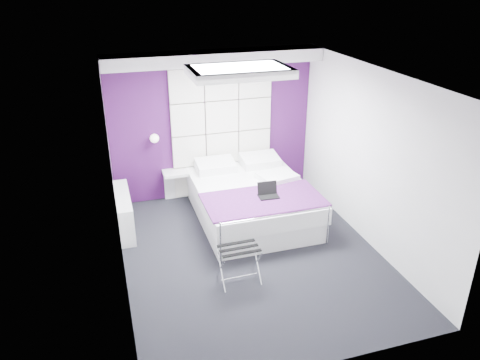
# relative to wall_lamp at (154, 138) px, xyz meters

# --- Properties ---
(floor) EXTENTS (4.40, 4.40, 0.00)m
(floor) POSITION_rel_wall_lamp_xyz_m (1.05, -2.06, -1.22)
(floor) COLOR black
(floor) RESTS_ON ground
(ceiling) EXTENTS (4.40, 4.40, 0.00)m
(ceiling) POSITION_rel_wall_lamp_xyz_m (1.05, -2.06, 1.38)
(ceiling) COLOR white
(ceiling) RESTS_ON wall_back
(wall_back) EXTENTS (3.60, 0.00, 3.60)m
(wall_back) POSITION_rel_wall_lamp_xyz_m (1.05, 0.14, 0.08)
(wall_back) COLOR silver
(wall_back) RESTS_ON floor
(wall_left) EXTENTS (0.00, 4.40, 4.40)m
(wall_left) POSITION_rel_wall_lamp_xyz_m (-0.75, -2.06, 0.08)
(wall_left) COLOR silver
(wall_left) RESTS_ON floor
(wall_right) EXTENTS (0.00, 4.40, 4.40)m
(wall_right) POSITION_rel_wall_lamp_xyz_m (2.85, -2.06, 0.08)
(wall_right) COLOR silver
(wall_right) RESTS_ON floor
(accent_wall) EXTENTS (3.58, 0.02, 2.58)m
(accent_wall) POSITION_rel_wall_lamp_xyz_m (1.05, 0.13, 0.08)
(accent_wall) COLOR #3D1046
(accent_wall) RESTS_ON wall_back
(soffit) EXTENTS (3.58, 0.50, 0.20)m
(soffit) POSITION_rel_wall_lamp_xyz_m (1.05, -0.11, 1.28)
(soffit) COLOR white
(soffit) RESTS_ON wall_back
(headboard) EXTENTS (1.80, 0.08, 2.30)m
(headboard) POSITION_rel_wall_lamp_xyz_m (1.20, 0.08, -0.05)
(headboard) COLOR silver
(headboard) RESTS_ON wall_back
(skylight) EXTENTS (1.36, 0.86, 0.12)m
(skylight) POSITION_rel_wall_lamp_xyz_m (1.05, -1.46, 1.33)
(skylight) COLOR white
(skylight) RESTS_ON ceiling
(wall_lamp) EXTENTS (0.15, 0.15, 0.15)m
(wall_lamp) POSITION_rel_wall_lamp_xyz_m (0.00, 0.00, 0.00)
(wall_lamp) COLOR white
(wall_lamp) RESTS_ON wall_back
(radiator) EXTENTS (0.22, 1.20, 0.60)m
(radiator) POSITION_rel_wall_lamp_xyz_m (-0.64, -0.76, -0.92)
(radiator) COLOR white
(radiator) RESTS_ON floor
(bed) EXTENTS (1.81, 2.20, 0.77)m
(bed) POSITION_rel_wall_lamp_xyz_m (1.40, -1.01, -0.89)
(bed) COLOR white
(bed) RESTS_ON floor
(nightstand) EXTENTS (0.45, 0.35, 0.05)m
(nightstand) POSITION_rel_wall_lamp_xyz_m (0.33, -0.04, -0.67)
(nightstand) COLOR white
(nightstand) RESTS_ON wall_back
(luggage_rack) EXTENTS (0.52, 0.38, 0.51)m
(luggage_rack) POSITION_rel_wall_lamp_xyz_m (0.69, -2.60, -0.96)
(luggage_rack) COLOR silver
(luggage_rack) RESTS_ON floor
(laptop) EXTENTS (0.31, 0.22, 0.22)m
(laptop) POSITION_rel_wall_lamp_xyz_m (1.49, -1.49, -0.55)
(laptop) COLOR black
(laptop) RESTS_ON bed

